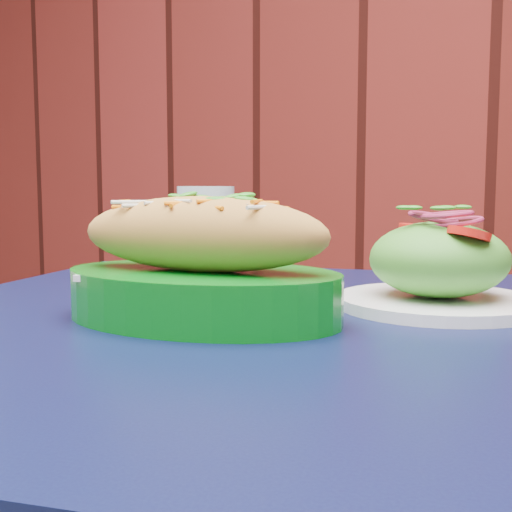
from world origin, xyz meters
The scene contains 4 objects.
cafe_table centered at (0.12, 1.64, 0.66)m, with size 1.02×1.02×0.75m.
banh_mi_basket centered at (0.08, 1.59, 0.80)m, with size 0.31×0.23×0.13m.
salad_plate centered at (0.24, 1.78, 0.79)m, with size 0.22×0.22×0.11m.
water_glass centered at (-0.10, 1.82, 0.82)m, with size 0.08×0.08×0.13m, color silver.
Camera 1 is at (0.47, 1.11, 0.88)m, focal length 45.00 mm.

